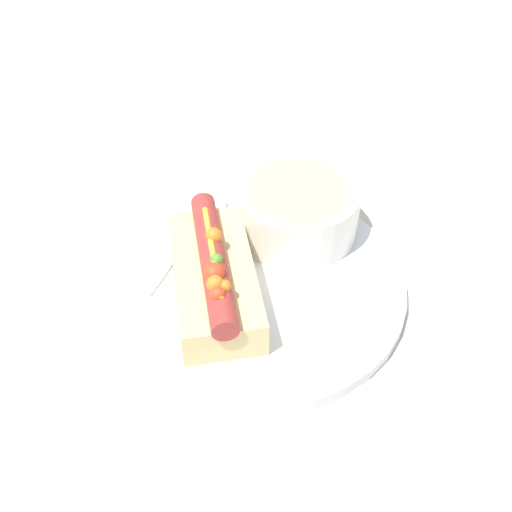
# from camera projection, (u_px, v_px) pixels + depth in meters

# --- Properties ---
(ground_plane) EXTENTS (4.00, 4.00, 0.00)m
(ground_plane) POSITION_uv_depth(u_px,v_px,m) (256.00, 288.00, 0.55)
(ground_plane) COLOR #BCB7AD
(dinner_plate) EXTENTS (0.27, 0.27, 0.01)m
(dinner_plate) POSITION_uv_depth(u_px,v_px,m) (256.00, 283.00, 0.55)
(dinner_plate) COLOR white
(dinner_plate) RESTS_ON ground_plane
(hot_dog) EXTENTS (0.16, 0.14, 0.06)m
(hot_dog) POSITION_uv_depth(u_px,v_px,m) (214.00, 276.00, 0.52)
(hot_dog) COLOR #E5C17F
(hot_dog) RESTS_ON dinner_plate
(soup_bowl) EXTENTS (0.12, 0.12, 0.05)m
(soup_bowl) POSITION_uv_depth(u_px,v_px,m) (297.00, 208.00, 0.58)
(soup_bowl) COLOR silver
(soup_bowl) RESTS_ON dinner_plate
(spoon) EXTENTS (0.09, 0.14, 0.01)m
(spoon) POSITION_uv_depth(u_px,v_px,m) (204.00, 215.00, 0.61)
(spoon) COLOR #B7B7BC
(spoon) RESTS_ON dinner_plate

